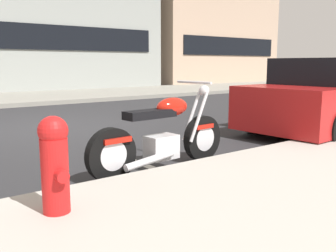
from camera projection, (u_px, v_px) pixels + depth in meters
ground_plane at (47, 128)px, 7.96m from camera, size 260.00×260.00×0.00m
sidewalk_far_curb at (223, 87)px, 20.37m from camera, size 120.00×5.00×0.14m
parking_stall_stripe at (140, 163)px, 5.12m from camera, size 0.12×2.20×0.01m
parked_motorcycle at (163, 137)px, 4.76m from camera, size 2.12×0.62×1.11m
parked_car_behind_motorcycle at (330, 97)px, 7.47m from camera, size 4.10×2.00×1.44m
fire_hydrant at (55, 162)px, 3.02m from camera, size 0.24×0.36×0.80m
townhouse_mid_block at (176, 7)px, 27.44m from camera, size 9.21×11.18×10.84m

